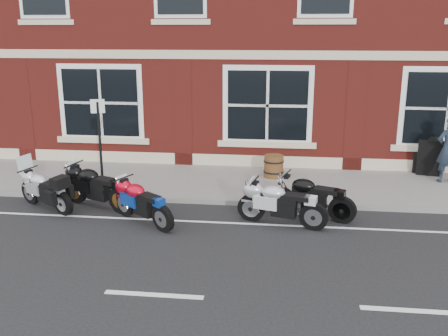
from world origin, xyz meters
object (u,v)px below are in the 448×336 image
Objects in this scene: pedestrian_left at (448,149)px; a_board_sign at (428,157)px; barrel_planter at (274,166)px; moto_touring_silver at (45,188)px; parking_sign at (100,140)px; moto_naked_black at (311,195)px; moto_sport_red at (143,201)px; moto_sport_silver at (281,202)px; moto_sport_black at (97,185)px.

pedestrian_left is 1.67× the size of a_board_sign.
a_board_sign is 1.73× the size of barrel_planter.
moto_touring_silver is 0.71× the size of parking_sign.
pedestrian_left is at bearing -31.85° from moto_naked_black.
pedestrian_left reaches higher than moto_sport_red.
moto_naked_black is at bearing -40.89° from moto_sport_red.
barrel_planter is at bearing -156.20° from a_board_sign.
moto_naked_black is (6.15, 0.16, 0.01)m from moto_touring_silver.
moto_touring_silver is 0.85× the size of moto_sport_silver.
parking_sign is (-8.83, -2.01, 0.46)m from pedestrian_left.
barrel_planter is (5.27, 2.87, -0.07)m from moto_touring_silver.
a_board_sign is (7.02, 4.19, 0.16)m from moto_sport_red.
barrel_planter is at bearing -32.95° from moto_sport_black.
moto_sport_black is 4.88m from barrel_planter.
moto_touring_silver is at bearing 124.90° from moto_sport_black.
moto_touring_silver is 1.19m from moto_sport_black.
a_board_sign is at bearing -22.13° from moto_sport_red.
barrel_planter is at bearing 19.60° from moto_sport_silver.
moto_sport_silver is 1.03× the size of moto_naked_black.
moto_sport_silver is (5.48, -0.38, 0.01)m from moto_touring_silver.
moto_sport_black is at bearing -143.72° from a_board_sign.
parking_sign reaches higher than moto_naked_black.
pedestrian_left is (9.87, 2.96, 0.51)m from moto_touring_silver.
moto_naked_black is at bearing -72.00° from barrel_planter.
moto_touring_silver is 0.93× the size of pedestrian_left.
a_board_sign reaches higher than moto_sport_red.
moto_naked_black is 2.85m from barrel_planter.
a_board_sign is at bearing 0.70° from parking_sign.
moto_touring_silver is 1.03× the size of moto_sport_red.
moto_sport_black is (-1.35, 0.83, 0.04)m from moto_sport_red.
parking_sign reaches higher than moto_touring_silver.
moto_touring_silver is at bearing -145.01° from a_board_sign.
pedestrian_left is at bearing -27.04° from moto_sport_red.
pedestrian_left reaches higher than moto_sport_black.
a_board_sign reaches higher than barrel_planter.
a_board_sign is (8.37, 3.36, 0.11)m from moto_sport_black.
a_board_sign is (4.06, 3.96, 0.14)m from moto_sport_silver.
barrel_planter is at bearing -30.58° from moto_touring_silver.
moto_naked_black is 4.82m from a_board_sign.
parking_sign is at bearing 33.90° from moto_sport_black.
moto_sport_black is 1.01× the size of moto_sport_silver.
moto_sport_black reaches higher than barrel_planter.
moto_sport_red is at bearing -72.87° from moto_touring_silver.
moto_touring_silver is 0.85× the size of moto_sport_black.
moto_naked_black is at bearing -25.25° from parking_sign.
moto_sport_red is 8.18m from a_board_sign.
moto_sport_black is 1.10× the size of pedestrian_left.
pedestrian_left is 9.07m from parking_sign.
pedestrian_left reaches higher than moto_naked_black.
moto_naked_black is 5.25m from parking_sign.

